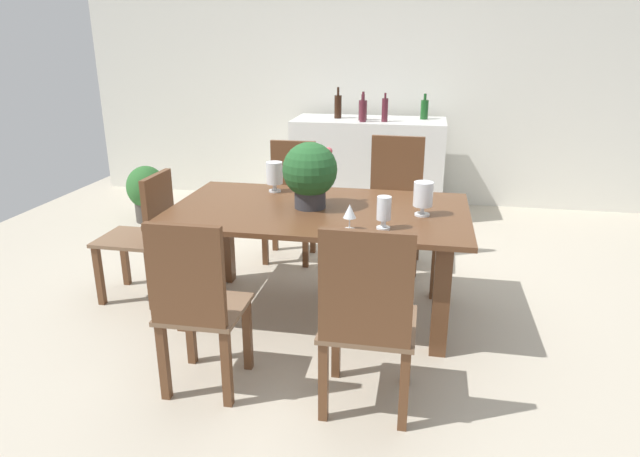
{
  "coord_description": "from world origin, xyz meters",
  "views": [
    {
      "loc": [
        0.64,
        -3.6,
        1.75
      ],
      "look_at": [
        -0.02,
        -0.12,
        0.54
      ],
      "focal_mm": 31.14,
      "sensor_mm": 36.0,
      "label": 1
    }
  ],
  "objects": [
    {
      "name": "wine_glass",
      "position": [
        0.25,
        -0.65,
        0.84
      ],
      "size": [
        0.07,
        0.07,
        0.15
      ],
      "color": "silver",
      "rests_on": "dining_table"
    },
    {
      "name": "potted_plant_floor",
      "position": [
        -2.07,
        1.35,
        0.31
      ],
      "size": [
        0.39,
        0.39,
        0.56
      ],
      "color": "#423D38",
      "rests_on": "ground"
    },
    {
      "name": "wine_bottle_dark",
      "position": [
        0.01,
        2.01,
        1.08
      ],
      "size": [
        0.08,
        0.08,
        0.25
      ],
      "color": "#511E28",
      "rests_on": "kitchen_counter"
    },
    {
      "name": "chair_far_right",
      "position": [
        0.43,
        0.74,
        0.56
      ],
      "size": [
        0.47,
        0.44,
        1.03
      ],
      "rotation": [
        0.0,
        0.0,
        -0.03
      ],
      "color": "brown",
      "rests_on": "ground"
    },
    {
      "name": "kitchen_counter",
      "position": [
        0.07,
        2.08,
        0.49
      ],
      "size": [
        1.53,
        0.67,
        0.98
      ],
      "primitive_type": "cube",
      "color": "silver",
      "rests_on": "ground"
    },
    {
      "name": "dining_table",
      "position": [
        0.0,
        -0.28,
        0.61
      ],
      "size": [
        1.88,
        1.08,
        0.73
      ],
      "color": "brown",
      "rests_on": "ground"
    },
    {
      "name": "ground_plane",
      "position": [
        0.0,
        0.0,
        0.0
      ],
      "size": [
        7.04,
        7.04,
        0.0
      ],
      "primitive_type": "plane",
      "color": "#BCB29E"
    },
    {
      "name": "crystal_vase_center_near",
      "position": [
        -0.38,
        0.07,
        0.86
      ],
      "size": [
        0.12,
        0.12,
        0.21
      ],
      "color": "silver",
      "rests_on": "dining_table"
    },
    {
      "name": "chair_head_end",
      "position": [
        -1.22,
        -0.28,
        0.5
      ],
      "size": [
        0.46,
        0.41,
        0.9
      ],
      "rotation": [
        0.0,
        0.0,
        -1.58
      ],
      "color": "brown",
      "rests_on": "ground"
    },
    {
      "name": "crystal_vase_right",
      "position": [
        0.44,
        -0.6,
        0.84
      ],
      "size": [
        0.08,
        0.08,
        0.19
      ],
      "color": "silver",
      "rests_on": "dining_table"
    },
    {
      "name": "chair_far_left",
      "position": [
        -0.43,
        0.73,
        0.53
      ],
      "size": [
        0.42,
        0.41,
        0.96
      ],
      "rotation": [
        0.0,
        0.0,
        0.02
      ],
      "color": "brown",
      "rests_on": "ground"
    },
    {
      "name": "wine_bottle_green",
      "position": [
        0.23,
        1.94,
        1.1
      ],
      "size": [
        0.06,
        0.06,
        0.28
      ],
      "color": "#511E28",
      "rests_on": "kitchen_counter"
    },
    {
      "name": "wine_bottle_clear",
      "position": [
        -0.26,
        2.1,
        1.1
      ],
      "size": [
        0.07,
        0.07,
        0.31
      ],
      "color": "black",
      "rests_on": "kitchen_counter"
    },
    {
      "name": "chair_near_left",
      "position": [
        -0.42,
        -1.28,
        0.52
      ],
      "size": [
        0.41,
        0.42,
        0.96
      ],
      "rotation": [
        0.0,
        0.0,
        3.15
      ],
      "color": "brown",
      "rests_on": "ground"
    },
    {
      "name": "chair_near_right",
      "position": [
        0.42,
        -1.29,
        0.54
      ],
      "size": [
        0.46,
        0.45,
        0.99
      ],
      "rotation": [
        0.0,
        0.0,
        3.14
      ],
      "color": "brown",
      "rests_on": "ground"
    },
    {
      "name": "wine_bottle_tall",
      "position": [
        0.61,
        2.19,
        1.08
      ],
      "size": [
        0.08,
        0.08,
        0.25
      ],
      "color": "#194C1E",
      "rests_on": "kitchen_counter"
    },
    {
      "name": "wine_bottle_amber",
      "position": [
        0.02,
        1.88,
        1.09
      ],
      "size": [
        0.06,
        0.06,
        0.29
      ],
      "color": "#511E28",
      "rests_on": "kitchen_counter"
    },
    {
      "name": "back_wall",
      "position": [
        0.0,
        2.6,
        1.3
      ],
      "size": [
        6.4,
        0.1,
        2.6
      ],
      "primitive_type": "cube",
      "color": "silver",
      "rests_on": "ground"
    },
    {
      "name": "crystal_vase_left",
      "position": [
        0.65,
        -0.3,
        0.86
      ],
      "size": [
        0.12,
        0.12,
        0.21
      ],
      "color": "silver",
      "rests_on": "dining_table"
    },
    {
      "name": "flower_centerpiece",
      "position": [
        -0.06,
        -0.27,
        0.96
      ],
      "size": [
        0.35,
        0.35,
        0.42
      ],
      "color": "#333338",
      "rests_on": "dining_table"
    }
  ]
}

